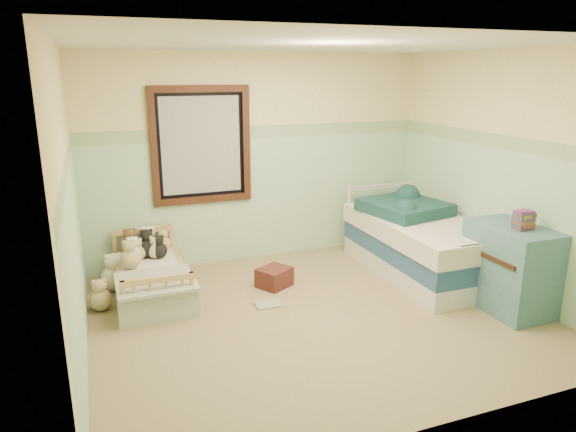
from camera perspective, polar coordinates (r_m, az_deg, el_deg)
name	(u,v)px	position (r m, az deg, el deg)	size (l,w,h in m)	color
floor	(316,315)	(5.17, 3.10, -10.77)	(4.20, 3.60, 0.02)	#857552
ceiling	(321,43)	(4.64, 3.58, 18.34)	(4.20, 3.60, 0.02)	silver
wall_back	(258,159)	(6.41, -3.26, 6.26)	(4.20, 0.04, 2.50)	#D3C386
wall_front	(441,250)	(3.25, 16.32, -3.59)	(4.20, 0.04, 2.50)	#D3C386
wall_left	(69,210)	(4.36, -22.78, 0.63)	(0.04, 3.60, 2.50)	#D3C386
wall_right	(502,173)	(5.91, 22.32, 4.33)	(0.04, 3.60, 2.50)	#D3C386
wainscot_mint	(259,199)	(6.49, -3.15, 1.88)	(4.20, 0.01, 1.50)	#A5C4A9
border_strip	(258,132)	(6.35, -3.26, 9.13)	(4.20, 0.01, 0.15)	#458554
window_frame	(201,146)	(6.17, -9.44, 7.59)	(1.16, 0.06, 1.36)	black
window_blinds	(201,145)	(6.18, -9.46, 7.60)	(0.92, 0.01, 1.12)	#BABAB3
toddler_bed_frame	(152,287)	(5.74, -14.63, -7.46)	(0.69, 1.37, 0.18)	#A2794E
toddler_mattress	(151,273)	(5.68, -14.73, -6.08)	(0.63, 1.31, 0.12)	silver
patchwork_quilt	(155,282)	(5.26, -14.26, -6.95)	(0.74, 0.69, 0.03)	#799AB7
plush_bed_brown	(131,246)	(6.09, -16.77, -3.14)	(0.21, 0.21, 0.21)	brown
plush_bed_white	(149,244)	(6.10, -14.91, -2.94)	(0.21, 0.21, 0.21)	white
plush_bed_tan	(137,253)	(5.89, -16.11, -3.91)	(0.17, 0.17, 0.17)	tan
plush_bed_dark	(159,250)	(5.91, -13.89, -3.65)	(0.18, 0.18, 0.18)	black
plush_floor_cream	(115,278)	(5.93, -18.39, -6.43)	(0.28, 0.28, 0.28)	beige
plush_floor_tan	(101,300)	(5.52, -19.77, -8.59)	(0.22, 0.22, 0.22)	tan
twin_bed_frame	(419,265)	(6.29, 14.13, -5.15)	(0.97, 1.93, 0.22)	silver
twin_boxspring	(421,247)	(6.21, 14.26, -3.26)	(0.97, 1.93, 0.22)	navy
twin_mattress	(422,228)	(6.15, 14.40, -1.31)	(1.00, 1.97, 0.22)	beige
teal_blanket	(404,207)	(6.31, 12.59, 0.93)	(0.82, 0.87, 0.14)	#0E373D
dresser	(510,268)	(5.57, 23.03, -5.24)	(0.53, 0.85, 0.85)	#38666F
book_stack	(523,221)	(5.36, 24.30, -0.49)	(0.16, 0.13, 0.16)	brown
red_pillow	(274,277)	(5.76, -1.51, -6.69)	(0.33, 0.29, 0.21)	maroon
floor_book	(268,304)	(5.34, -2.20, -9.61)	(0.25, 0.19, 0.02)	yellow
extra_plush_0	(155,250)	(5.92, -14.26, -3.66)	(0.17, 0.17, 0.17)	beige
extra_plush_1	(147,248)	(5.96, -15.09, -3.36)	(0.22, 0.22, 0.22)	black
extra_plush_2	(133,253)	(5.87, -16.55, -3.90)	(0.19, 0.19, 0.19)	white
extra_plush_3	(146,244)	(6.13, -15.24, -2.92)	(0.20, 0.20, 0.20)	beige
extra_plush_4	(164,243)	(6.17, -13.43, -2.89)	(0.16, 0.16, 0.16)	tan
extra_plush_5	(130,259)	(5.67, -16.83, -4.50)	(0.21, 0.21, 0.21)	tan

